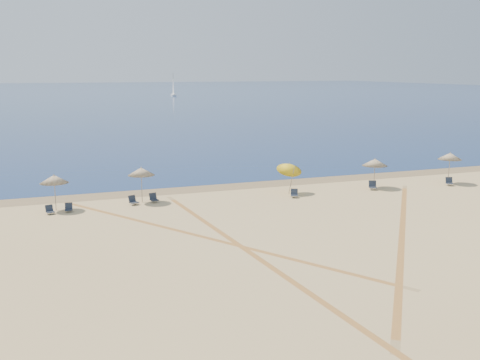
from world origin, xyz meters
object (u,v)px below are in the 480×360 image
object	(u,v)px
chair_5	(154,198)
chair_8	(449,182)
umbrella_1	(54,179)
umbrella_2	(141,171)
chair_3	(69,208)
umbrella_4	(375,162)
umbrella_3	(290,167)
chair_6	(294,194)
umbrella_5	(450,156)
chair_4	(133,201)
chair_2	(50,210)
sailboat_1	(173,89)
chair_7	(373,186)

from	to	relation	value
chair_5	chair_8	distance (m)	24.33
umbrella_1	umbrella_2	distance (m)	5.95
chair_8	chair_3	bearing A→B (deg)	-161.44
umbrella_4	chair_8	distance (m)	6.82
chair_3	umbrella_1	bearing A→B (deg)	142.01
umbrella_3	chair_6	xyz separation A→B (m)	(-0.19, -1.33, -1.80)
umbrella_1	umbrella_4	distance (m)	24.52
umbrella_5	chair_5	world-z (taller)	umbrella_5
umbrella_5	chair_6	xyz separation A→B (m)	(-14.46, -0.41, -2.03)
umbrella_1	umbrella_2	bearing A→B (deg)	3.41
umbrella_5	chair_5	xyz separation A→B (m)	(-24.69, 1.62, -2.03)
chair_3	umbrella_5	bearing A→B (deg)	2.76
umbrella_2	umbrella_5	world-z (taller)	umbrella_5
umbrella_4	chair_4	size ratio (longest dim) A/B	3.08
umbrella_4	chair_6	bearing A→B (deg)	-172.83
umbrella_4	umbrella_5	xyz separation A→B (m)	(6.92, -0.54, 0.22)
umbrella_2	chair_6	xyz separation A→B (m)	(11.02, -2.27, -1.98)
umbrella_1	chair_8	bearing A→B (deg)	-4.08
chair_6	chair_8	size ratio (longest dim) A/B	0.96
umbrella_5	chair_8	bearing A→B (deg)	-123.43
chair_2	sailboat_1	size ratio (longest dim) A/B	0.08
chair_8	chair_2	bearing A→B (deg)	-160.96
umbrella_2	umbrella_3	size ratio (longest dim) A/B	0.96
chair_2	chair_7	world-z (taller)	chair_7
umbrella_2	chair_4	size ratio (longest dim) A/B	3.28
umbrella_3	chair_2	xyz separation A→B (m)	(-17.58, -0.35, -1.82)
chair_4	sailboat_1	size ratio (longest dim) A/B	0.10
umbrella_4	chair_5	xyz separation A→B (m)	(-17.77, 1.08, -1.81)
chair_3	chair_5	bearing A→B (deg)	12.30
chair_4	sailboat_1	distance (m)	171.55
umbrella_1	chair_5	bearing A→B (deg)	1.00
chair_6	chair_8	bearing A→B (deg)	23.13
chair_5	chair_6	distance (m)	10.43
umbrella_4	chair_2	xyz separation A→B (m)	(-24.92, 0.04, -1.83)
chair_2	chair_8	world-z (taller)	chair_8
umbrella_2	umbrella_3	xyz separation A→B (m)	(11.22, -0.93, -0.18)
umbrella_5	chair_8	xyz separation A→B (m)	(-0.47, -0.70, -2.02)
umbrella_3	chair_3	distance (m)	16.46
chair_4	chair_8	bearing A→B (deg)	-27.16
chair_5	sailboat_1	world-z (taller)	sailboat_1
chair_7	umbrella_1	bearing A→B (deg)	-161.58
umbrella_5	umbrella_4	bearing A→B (deg)	175.56
umbrella_1	chair_4	world-z (taller)	umbrella_1
umbrella_2	chair_6	bearing A→B (deg)	-11.62
umbrella_5	chair_5	distance (m)	24.82
chair_2	chair_3	size ratio (longest dim) A/B	1.11
umbrella_2	sailboat_1	distance (m)	170.85
sailboat_1	umbrella_4	bearing A→B (deg)	-92.29
umbrella_3	chair_4	distance (m)	12.09
umbrella_3	umbrella_1	bearing A→B (deg)	178.07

